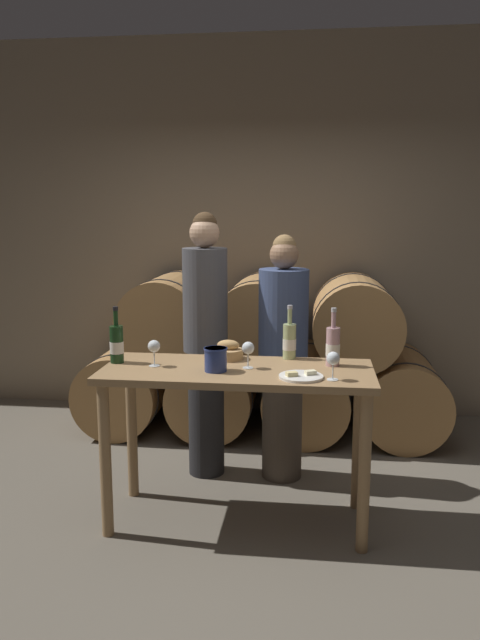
{
  "coord_description": "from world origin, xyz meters",
  "views": [
    {
      "loc": [
        0.41,
        -3.32,
        1.78
      ],
      "look_at": [
        0.0,
        0.12,
        1.16
      ],
      "focal_mm": 35.0,
      "sensor_mm": 36.0,
      "label": 1
    }
  ],
  "objects": [
    {
      "name": "tasting_table",
      "position": [
        0.0,
        0.0,
        0.76
      ],
      "size": [
        1.5,
        0.61,
        0.91
      ],
      "color": "#99754C",
      "rests_on": "ground_plane"
    },
    {
      "name": "cheese_plate",
      "position": [
        0.35,
        -0.16,
        0.91
      ],
      "size": [
        0.23,
        0.23,
        0.04
      ],
      "color": "white",
      "rests_on": "tasting_table"
    },
    {
      "name": "person_left",
      "position": [
        -0.29,
        0.64,
        0.92
      ],
      "size": [
        0.29,
        0.29,
        1.76
      ],
      "color": "#232326",
      "rests_on": "ground_plane"
    },
    {
      "name": "wine_bottle_rose",
      "position": [
        0.52,
        0.13,
        1.02
      ],
      "size": [
        0.08,
        0.08,
        0.33
      ],
      "color": "#BC8E93",
      "rests_on": "tasting_table"
    },
    {
      "name": "wine_glass_left",
      "position": [
        0.06,
        0.01,
        1.01
      ],
      "size": [
        0.07,
        0.07,
        0.15
      ],
      "color": "white",
      "rests_on": "tasting_table"
    },
    {
      "name": "barrel_stack",
      "position": [
        -0.0,
        1.54,
        0.58
      ],
      "size": [
        2.88,
        0.95,
        1.26
      ],
      "color": "#A87A47",
      "rests_on": "ground_plane"
    },
    {
      "name": "wine_bottle_white",
      "position": [
        0.28,
        0.27,
        1.01
      ],
      "size": [
        0.08,
        0.08,
        0.32
      ],
      "color": "#ADBC7F",
      "rests_on": "tasting_table"
    },
    {
      "name": "blue_crock",
      "position": [
        -0.11,
        -0.07,
        0.98
      ],
      "size": [
        0.13,
        0.13,
        0.13
      ],
      "color": "navy",
      "rests_on": "tasting_table"
    },
    {
      "name": "stone_wall_back",
      "position": [
        0.0,
        2.13,
        1.6
      ],
      "size": [
        10.0,
        0.12,
        3.2
      ],
      "color": "gray",
      "rests_on": "ground_plane"
    },
    {
      "name": "bread_basket",
      "position": [
        -0.08,
        0.21,
        0.95
      ],
      "size": [
        0.18,
        0.18,
        0.12
      ],
      "color": "tan",
      "rests_on": "tasting_table"
    },
    {
      "name": "ground_plane",
      "position": [
        0.0,
        0.0,
        0.0
      ],
      "size": [
        10.0,
        10.0,
        0.0
      ],
      "primitive_type": "plane",
      "color": "#665E51"
    },
    {
      "name": "wine_bottle_red",
      "position": [
        -0.7,
        0.05,
        1.02
      ],
      "size": [
        0.08,
        0.08,
        0.32
      ],
      "color": "#193819",
      "rests_on": "tasting_table"
    },
    {
      "name": "wine_glass_center",
      "position": [
        0.52,
        -0.18,
        1.01
      ],
      "size": [
        0.07,
        0.07,
        0.15
      ],
      "color": "white",
      "rests_on": "tasting_table"
    },
    {
      "name": "wine_glass_far_left",
      "position": [
        -0.47,
        -0.01,
        1.01
      ],
      "size": [
        0.07,
        0.07,
        0.15
      ],
      "color": "white",
      "rests_on": "tasting_table"
    },
    {
      "name": "person_right",
      "position": [
        0.22,
        0.64,
        0.82
      ],
      "size": [
        0.32,
        0.32,
        1.62
      ],
      "color": "#4C4238",
      "rests_on": "ground_plane"
    }
  ]
}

